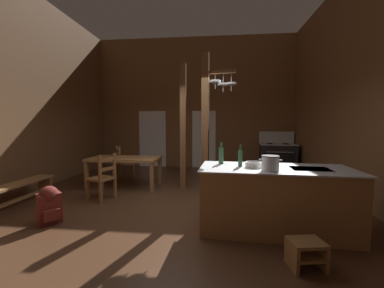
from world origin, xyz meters
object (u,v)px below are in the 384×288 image
kitchen_island (275,199)px  bench_along_left_wall (16,190)px  ladderback_chair_near_window (123,163)px  bottle_short_on_counter (221,155)px  ladderback_chair_by_post (103,178)px  backpack (49,204)px  mixing_bowl_on_counter (254,165)px  stockpot_on_counter (270,163)px  step_stool (306,252)px  bottle_tall_on_counter (240,158)px  dining_table (125,161)px  stove_range (277,157)px

kitchen_island → bench_along_left_wall: size_ratio=1.35×
ladderback_chair_near_window → bottle_short_on_counter: bearing=-44.6°
ladderback_chair_by_post → backpack: size_ratio=1.59×
mixing_bowl_on_counter → kitchen_island: bearing=2.3°
stockpot_on_counter → bottle_short_on_counter: 0.83m
step_stool → backpack: (-3.57, 0.79, 0.14)m
stockpot_on_counter → bottle_short_on_counter: bottle_short_on_counter is taller
ladderback_chair_near_window → bottle_tall_on_counter: 4.23m
dining_table → ladderback_chair_by_post: ladderback_chair_by_post is taller
dining_table → bottle_tall_on_counter: 3.35m
ladderback_chair_by_post → stockpot_on_counter: (3.06, -1.36, 0.58)m
stockpot_on_counter → stove_range: bearing=74.7°
stove_range → mixing_bowl_on_counter: stove_range is taller
bottle_tall_on_counter → ladderback_chair_by_post: bearing=158.4°
step_stool → kitchen_island: bearing=97.2°
bench_along_left_wall → bottle_tall_on_counter: (4.13, -0.48, 0.75)m
dining_table → stockpot_on_counter: stockpot_on_counter is taller
dining_table → step_stool: bearing=-43.3°
bottle_short_on_counter → mixing_bowl_on_counter: bearing=-32.0°
stove_range → ladderback_chair_by_post: (-4.35, -3.34, -0.03)m
step_stool → bench_along_left_wall: 4.96m
dining_table → bench_along_left_wall: bearing=-133.7°
stockpot_on_counter → bottle_short_on_counter: bearing=141.1°
stove_range → dining_table: 4.87m
backpack → bottle_short_on_counter: (2.67, 0.41, 0.75)m
mixing_bowl_on_counter → backpack: bearing=-177.8°
ladderback_chair_near_window → kitchen_island: bearing=-40.2°
bench_along_left_wall → bottle_short_on_counter: bottle_short_on_counter is taller
stockpot_on_counter → mixing_bowl_on_counter: size_ratio=1.32×
kitchen_island → bench_along_left_wall: 4.66m
kitchen_island → ladderback_chair_near_window: (-3.51, 2.96, -0.01)m
ladderback_chair_by_post → backpack: 1.28m
stove_range → ladderback_chair_near_window: 4.90m
step_stool → ladderback_chair_by_post: size_ratio=0.42×
bench_along_left_wall → backpack: backpack is taller
kitchen_island → ladderback_chair_by_post: (-3.19, 1.12, -0.01)m
stove_range → backpack: stove_range is taller
stove_range → bench_along_left_wall: size_ratio=0.81×
stove_range → dining_table: bearing=-151.3°
dining_table → ladderback_chair_near_window: (-0.39, 0.85, -0.20)m
step_stool → bench_along_left_wall: bearing=162.9°
kitchen_island → bottle_tall_on_counter: (-0.50, 0.05, 0.59)m
dining_table → stockpot_on_counter: 3.82m
bottle_tall_on_counter → bottle_short_on_counter: size_ratio=0.95×
backpack → mixing_bowl_on_counter: bearing=2.2°
backpack → stockpot_on_counter: size_ratio=1.94×
kitchen_island → bottle_tall_on_counter: bottle_tall_on_counter is taller
step_stool → stockpot_on_counter: (-0.25, 0.68, 0.85)m
ladderback_chair_near_window → bench_along_left_wall: (-1.12, -2.43, -0.14)m
stove_range → dining_table: size_ratio=0.78×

